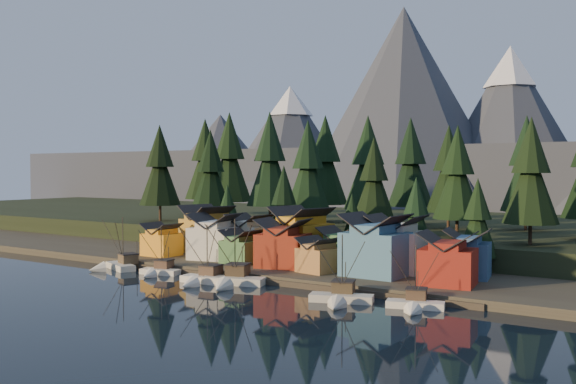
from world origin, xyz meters
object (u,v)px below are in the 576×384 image
Objects in this scene: boat_6 at (415,296)px; house_front_0 at (162,239)px; boat_0 at (115,258)px; boat_1 at (157,264)px; house_back_1 at (250,234)px; boat_2 at (202,271)px; house_front_1 at (215,235)px; house_back_0 at (207,228)px; boat_3 at (231,272)px; boat_5 at (340,289)px.

boat_6 is 66.26m from house_front_0.
boat_0 is at bearing -91.94° from house_front_0.
boat_1 is 17.53m from house_front_0.
house_back_1 is (16.73, 9.82, 1.07)m from house_front_0.
boat_2 is 1.05× the size of house_front_1.
boat_2 is at bearing -31.92° from house_front_0.
boat_0 is at bearing -126.93° from house_back_1.
boat_6 is 1.12× the size of house_back_1.
boat_6 is (65.00, -1.02, -0.41)m from boat_0.
house_back_0 reaches higher than boat_0.
house_back_0 is at bearing 124.85° from boat_2.
boat_2 is 0.90× the size of boat_3.
house_front_0 is at bearing 151.50° from boat_6.
house_front_1 is (13.33, 15.27, 4.16)m from boat_0.
boat_5 is 1.60× the size of house_front_0.
house_front_0 is at bearing 120.41° from boat_1.
boat_0 is 13.12m from house_front_0.
house_front_0 is (-24.98, 15.15, 2.96)m from boat_2.
boat_3 is 1.41× the size of house_back_1.
house_back_0 is (-59.80, 23.09, 5.16)m from boat_6.
boat_2 is at bearing -21.85° from boat_1.
house_back_1 is (11.80, 0.55, -0.82)m from house_back_0.
house_front_1 is 0.94× the size of house_back_0.
house_back_0 is (-8.12, 6.79, 0.58)m from house_front_1.
boat_2 is 5.66m from boat_3.
boat_0 is 25.37m from boat_2.
boat_2 is 31.97m from house_back_0.
boat_1 is 23.57m from house_back_0.
house_front_1 reaches higher than boat_2.
boat_0 is at bearing 157.22° from boat_5.
house_back_1 is (3.68, 7.35, -0.24)m from house_front_1.
house_front_1 is at bearing 136.14° from boat_5.
boat_3 reaches higher than boat_5.
boat_1 is 53.15m from boat_6.
house_back_0 is at bearing 126.65° from house_front_1.
house_back_0 reaches higher than house_front_0.
boat_5 is (28.67, -0.96, -0.10)m from boat_2.
house_front_1 is (-11.94, 17.62, 4.26)m from boat_2.
house_back_1 is at bearing 103.74° from boat_2.
boat_3 reaches higher than house_back_1.
house_front_1 is 8.22m from house_back_1.
boat_2 reaches higher than boat_5.
house_back_1 reaches higher than boat_5.
house_front_1 is (13.05, 2.47, 1.30)m from house_front_0.
boat_2 is at bearing 177.83° from boat_3.
boat_0 is at bearing -144.55° from house_front_1.
boat_1 is at bearing 165.38° from boat_2.
boat_1 is at bearing 159.88° from boat_3.
boat_6 is at bearing -2.64° from boat_2.
house_front_0 is (-11.58, 12.77, 3.17)m from boat_1.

